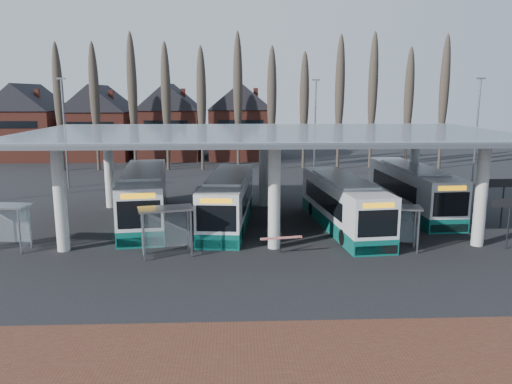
{
  "coord_description": "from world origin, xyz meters",
  "views": [
    {
      "loc": [
        -2.19,
        -25.15,
        8.82
      ],
      "look_at": [
        -0.85,
        7.0,
        2.41
      ],
      "focal_mm": 35.0,
      "sensor_mm": 36.0,
      "label": 1
    }
  ],
  "objects_px": {
    "shelter_0": "(4,217)",
    "shelter_2": "(395,218)",
    "bus_1": "(228,200)",
    "bus_2": "(343,204)",
    "bus_0": "(145,197)",
    "bus_3": "(411,190)",
    "shelter_1": "(166,220)"
  },
  "relations": [
    {
      "from": "bus_1",
      "to": "bus_0",
      "type": "bearing_deg",
      "value": 176.28
    },
    {
      "from": "bus_0",
      "to": "shelter_0",
      "type": "relative_size",
      "value": 4.45
    },
    {
      "from": "bus_3",
      "to": "shelter_1",
      "type": "relative_size",
      "value": 3.95
    },
    {
      "from": "bus_0",
      "to": "shelter_1",
      "type": "bearing_deg",
      "value": -79.27
    },
    {
      "from": "bus_1",
      "to": "bus_2",
      "type": "relative_size",
      "value": 1.01
    },
    {
      "from": "bus_2",
      "to": "shelter_0",
      "type": "bearing_deg",
      "value": -174.81
    },
    {
      "from": "bus_1",
      "to": "shelter_2",
      "type": "xyz_separation_m",
      "value": [
        9.57,
        -6.27,
        0.26
      ]
    },
    {
      "from": "bus_2",
      "to": "bus_3",
      "type": "height_order",
      "value": "bus_3"
    },
    {
      "from": "bus_0",
      "to": "bus_2",
      "type": "relative_size",
      "value": 1.08
    },
    {
      "from": "bus_1",
      "to": "shelter_2",
      "type": "distance_m",
      "value": 11.44
    },
    {
      "from": "shelter_1",
      "to": "bus_0",
      "type": "bearing_deg",
      "value": 94.36
    },
    {
      "from": "shelter_0",
      "to": "shelter_2",
      "type": "height_order",
      "value": "shelter_0"
    },
    {
      "from": "bus_0",
      "to": "shelter_2",
      "type": "relative_size",
      "value": 4.5
    },
    {
      "from": "bus_3",
      "to": "shelter_2",
      "type": "distance_m",
      "value": 10.18
    },
    {
      "from": "bus_1",
      "to": "shelter_2",
      "type": "bearing_deg",
      "value": -27.59
    },
    {
      "from": "shelter_1",
      "to": "shelter_0",
      "type": "bearing_deg",
      "value": 157.7
    },
    {
      "from": "shelter_0",
      "to": "bus_3",
      "type": "bearing_deg",
      "value": 24.37
    },
    {
      "from": "bus_3",
      "to": "shelter_0",
      "type": "relative_size",
      "value": 4.22
    },
    {
      "from": "bus_2",
      "to": "shelter_1",
      "type": "xyz_separation_m",
      "value": [
        -10.91,
        -5.34,
        0.39
      ]
    },
    {
      "from": "bus_3",
      "to": "shelter_0",
      "type": "height_order",
      "value": "bus_3"
    },
    {
      "from": "bus_0",
      "to": "bus_2",
      "type": "xyz_separation_m",
      "value": [
        13.43,
        -2.43,
        -0.12
      ]
    },
    {
      "from": "bus_0",
      "to": "bus_3",
      "type": "bearing_deg",
      "value": -1.37
    },
    {
      "from": "shelter_0",
      "to": "shelter_1",
      "type": "xyz_separation_m",
      "value": [
        9.3,
        -1.42,
        0.06
      ]
    },
    {
      "from": "bus_3",
      "to": "bus_1",
      "type": "bearing_deg",
      "value": -170.41
    },
    {
      "from": "bus_1",
      "to": "bus_2",
      "type": "height_order",
      "value": "bus_1"
    },
    {
      "from": "bus_0",
      "to": "bus_1",
      "type": "relative_size",
      "value": 1.07
    },
    {
      "from": "bus_1",
      "to": "bus_2",
      "type": "distance_m",
      "value": 7.72
    },
    {
      "from": "bus_2",
      "to": "shelter_0",
      "type": "height_order",
      "value": "bus_2"
    },
    {
      "from": "shelter_2",
      "to": "bus_2",
      "type": "bearing_deg",
      "value": 123.22
    },
    {
      "from": "bus_1",
      "to": "bus_3",
      "type": "height_order",
      "value": "bus_3"
    },
    {
      "from": "bus_0",
      "to": "bus_1",
      "type": "height_order",
      "value": "bus_0"
    },
    {
      "from": "bus_0",
      "to": "shelter_0",
      "type": "distance_m",
      "value": 9.29
    }
  ]
}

